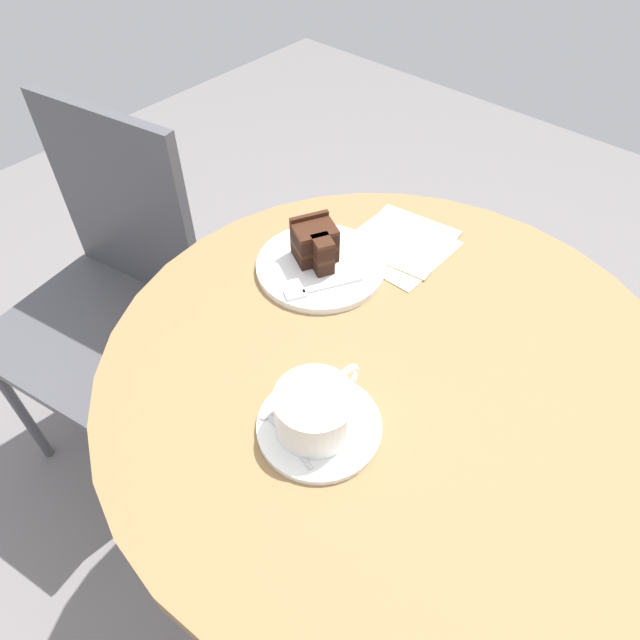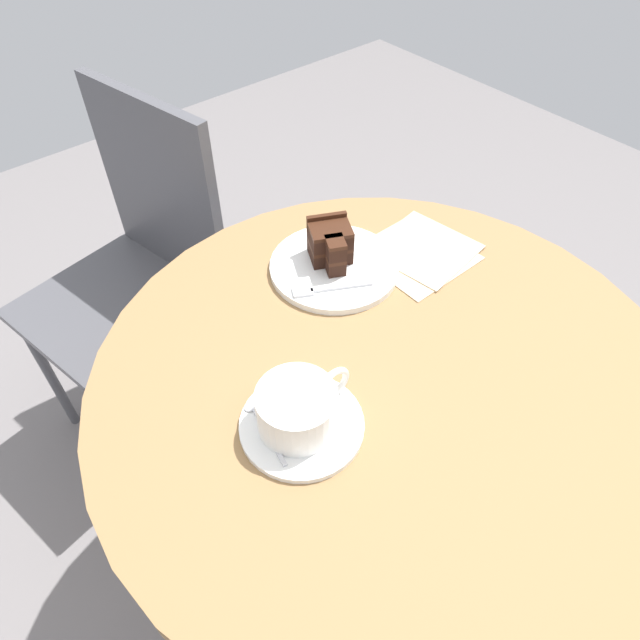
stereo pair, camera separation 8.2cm
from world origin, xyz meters
The scene contains 10 objects.
ground_plane centered at (0.00, 0.00, -0.01)m, with size 4.40×4.40×0.01m, color slate.
cafe_table centered at (0.00, 0.00, 0.60)m, with size 0.85×0.85×0.71m.
saucer centered at (-0.15, 0.01, 0.72)m, with size 0.16×0.16×0.01m.
coffee_cup centered at (-0.15, 0.01, 0.75)m, with size 0.14×0.10×0.06m.
teaspoon centered at (-0.19, 0.04, 0.72)m, with size 0.04×0.11×0.00m.
cake_plate centered at (0.08, 0.21, 0.72)m, with size 0.22×0.22×0.01m.
cake_slice centered at (0.09, 0.23, 0.76)m, with size 0.08×0.09×0.07m.
fork centered at (0.03, 0.18, 0.73)m, with size 0.12×0.08×0.00m.
napkin centered at (0.23, 0.15, 0.71)m, with size 0.19×0.17×0.00m.
cafe_chair centered at (-0.08, 0.68, 0.51)m, with size 0.45×0.45×0.86m.
Camera 2 is at (-0.40, -0.32, 1.35)m, focal length 32.00 mm.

